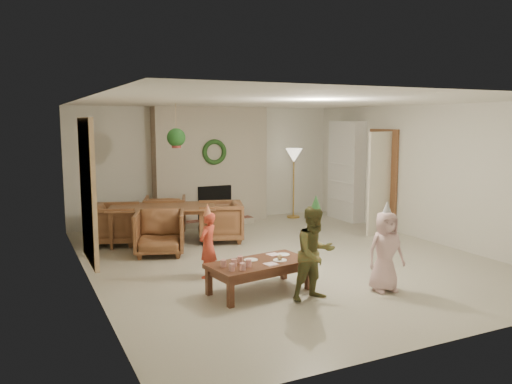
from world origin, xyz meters
TOP-DOWN VIEW (x-y plane):
  - floor at (0.00, 0.00)m, footprint 7.00×7.00m
  - ceiling at (0.00, 0.00)m, footprint 7.00×7.00m
  - wall_back at (0.00, 3.50)m, footprint 7.00×0.00m
  - wall_front at (0.00, -3.50)m, footprint 7.00×0.00m
  - wall_left at (-3.00, 0.00)m, footprint 0.00×7.00m
  - wall_right at (3.00, 0.00)m, footprint 0.00×7.00m
  - fireplace_mass at (0.00, 3.30)m, footprint 2.50×0.40m
  - fireplace_hearth at (0.00, 2.95)m, footprint 1.60×0.30m
  - fireplace_firebox at (0.00, 3.12)m, footprint 0.75×0.12m
  - fireplace_wreath at (0.00, 3.07)m, footprint 0.54×0.10m
  - floor_lamp_base at (1.89, 3.00)m, footprint 0.30×0.30m
  - floor_lamp_post at (1.89, 3.00)m, footprint 0.03×0.03m
  - floor_lamp_shade at (1.89, 3.00)m, footprint 0.38×0.38m
  - bookshelf_carcass at (2.84, 2.30)m, footprint 0.30×1.00m
  - bookshelf_shelf_a at (2.82, 2.30)m, footprint 0.30×0.92m
  - bookshelf_shelf_b at (2.82, 2.30)m, footprint 0.30×0.92m
  - bookshelf_shelf_c at (2.82, 2.30)m, footprint 0.30×0.92m
  - bookshelf_shelf_d at (2.82, 2.30)m, footprint 0.30×0.92m
  - books_row_lower at (2.80, 2.15)m, footprint 0.20×0.40m
  - books_row_mid at (2.80, 2.35)m, footprint 0.20×0.44m
  - books_row_upper at (2.80, 2.20)m, footprint 0.20×0.36m
  - door_frame at (2.96, 1.20)m, footprint 0.05×0.86m
  - door_leaf at (2.58, 0.82)m, footprint 0.77×0.32m
  - curtain_panel at (-2.96, 0.20)m, footprint 0.06×1.20m
  - dining_table at (-1.47, 1.88)m, footprint 2.14×1.61m
  - dining_chair_near at (-1.74, 1.08)m, footprint 1.01×1.02m
  - dining_chair_far at (-1.21, 2.67)m, footprint 1.01×1.02m
  - dining_chair_left at (-2.27, 2.14)m, footprint 1.02×1.01m
  - dining_chair_right at (-0.49, 1.54)m, footprint 1.02×1.01m
  - hanging_plant_cord at (-1.30, 1.50)m, footprint 0.01×0.01m
  - hanging_plant_pot at (-1.30, 1.50)m, footprint 0.16×0.16m
  - hanging_plant_foliage at (-1.30, 1.50)m, footprint 0.32×0.32m
  - coffee_table_top at (-1.07, -1.32)m, footprint 1.40×0.84m
  - coffee_table_apron at (-1.07, -1.32)m, footprint 1.28×0.73m
  - coffee_leg_fl at (-1.62, -1.67)m, footprint 0.08×0.08m
  - coffee_leg_fr at (-0.44, -1.50)m, footprint 0.08×0.08m
  - coffee_leg_bl at (-1.70, -1.14)m, footprint 0.08×0.08m
  - coffee_leg_br at (-0.52, -0.96)m, footprint 0.08×0.08m
  - cup_a at (-1.55, -1.54)m, footprint 0.08×0.08m
  - cup_b at (-1.58, -1.34)m, footprint 0.08×0.08m
  - cup_c at (-1.42, -1.57)m, footprint 0.08×0.08m
  - cup_d at (-1.45, -1.37)m, footprint 0.08×0.08m
  - cup_e at (-1.29, -1.47)m, footprint 0.08×0.08m
  - cup_f at (-1.32, -1.27)m, footprint 0.08×0.08m
  - plate_a at (-1.14, -1.20)m, footprint 0.21×0.21m
  - plate_b at (-0.81, -1.38)m, footprint 0.21×0.21m
  - plate_c at (-0.63, -1.15)m, footprint 0.21×0.21m
  - food_scoop at (-0.81, -1.38)m, footprint 0.08×0.08m
  - napkin_left at (-0.99, -1.49)m, footprint 0.17×0.17m
  - napkin_right at (-0.75, -1.08)m, footprint 0.17×0.17m
  - child_red at (-1.45, -0.44)m, footprint 0.41×0.39m
  - party_hat_red at (-1.45, -0.44)m, footprint 0.16×0.16m
  - child_plaid at (-0.57, -1.86)m, footprint 0.60×0.49m
  - party_hat_plaid at (-0.57, -1.86)m, footprint 0.17×0.17m
  - child_pink at (0.43, -1.98)m, footprint 0.55×0.40m
  - party_hat_pink at (0.43, -1.98)m, footprint 0.17×0.17m

SIDE VIEW (x-z plane):
  - floor at x=0.00m, z-range 0.00..0.00m
  - floor_lamp_base at x=1.89m, z-range 0.00..0.03m
  - fireplace_hearth at x=0.00m, z-range 0.00..0.12m
  - coffee_leg_fl at x=-1.62m, z-range 0.00..0.34m
  - coffee_leg_fr at x=-0.44m, z-range 0.00..0.34m
  - coffee_leg_bl at x=-1.70m, z-range 0.00..0.34m
  - coffee_leg_br at x=-0.52m, z-range 0.00..0.34m
  - coffee_table_apron at x=-1.07m, z-range 0.26..0.34m
  - dining_table at x=-1.47m, z-range 0.00..0.67m
  - dining_chair_near at x=-1.74m, z-range 0.00..0.74m
  - dining_chair_far at x=-1.21m, z-range 0.00..0.74m
  - dining_chair_left at x=-2.27m, z-range 0.00..0.74m
  - dining_chair_right at x=-0.49m, z-range 0.00..0.74m
  - coffee_table_top at x=-1.07m, z-range 0.34..0.41m
  - napkin_left at x=-0.99m, z-range 0.41..0.41m
  - napkin_right at x=-0.75m, z-range 0.41..0.41m
  - plate_a at x=-1.14m, z-range 0.41..0.41m
  - plate_b at x=-0.81m, z-range 0.41..0.41m
  - plate_c at x=-0.63m, z-range 0.41..0.41m
  - food_scoop at x=-0.81m, z-range 0.41..0.48m
  - fireplace_firebox at x=0.00m, z-range 0.07..0.82m
  - bookshelf_shelf_a at x=2.82m, z-range 0.43..0.47m
  - cup_a at x=-1.55m, z-range 0.41..0.50m
  - cup_b at x=-1.58m, z-range 0.41..0.50m
  - cup_c at x=-1.42m, z-range 0.41..0.50m
  - cup_d at x=-1.45m, z-range 0.41..0.50m
  - cup_e at x=-1.29m, z-range 0.41..0.50m
  - cup_f at x=-1.32m, z-range 0.41..0.50m
  - child_red at x=-1.45m, z-range 0.00..0.94m
  - child_pink at x=0.43m, z-range 0.00..1.06m
  - child_plaid at x=-0.57m, z-range 0.00..1.17m
  - books_row_lower at x=2.80m, z-range 0.47..0.71m
  - floor_lamp_post at x=1.89m, z-range 0.03..1.45m
  - bookshelf_shelf_b at x=2.82m, z-range 0.83..0.86m
  - party_hat_red at x=-1.45m, z-range 0.89..1.06m
  - books_row_mid at x=2.80m, z-range 0.87..1.11m
  - door_leaf at x=2.58m, z-range 0.00..2.00m
  - door_frame at x=2.96m, z-range 0.00..2.04m
  - party_hat_pink at x=0.43m, z-range 1.00..1.19m
  - bookshelf_carcass at x=2.84m, z-range 0.00..2.20m
  - party_hat_plaid at x=-0.57m, z-range 1.12..1.31m
  - wall_back at x=0.00m, z-range -2.25..4.75m
  - wall_front at x=0.00m, z-range -2.25..4.75m
  - wall_left at x=-3.00m, z-range -2.25..4.75m
  - wall_right at x=3.00m, z-range -2.25..4.75m
  - fireplace_mass at x=0.00m, z-range 0.00..2.50m
  - bookshelf_shelf_c at x=2.82m, z-range 1.24..1.26m
  - curtain_panel at x=-2.96m, z-range 0.25..2.25m
  - books_row_upper at x=2.80m, z-range 1.27..1.49m
  - floor_lamp_shade at x=1.89m, z-range 1.27..1.59m
  - fireplace_wreath at x=0.00m, z-range 1.28..1.82m
  - bookshelf_shelf_d at x=2.82m, z-range 1.64..1.66m
  - hanging_plant_pot at x=-1.30m, z-range 1.74..1.86m
  - hanging_plant_foliage at x=-1.30m, z-range 1.76..2.08m
  - hanging_plant_cord at x=-1.30m, z-range 1.80..2.50m
  - ceiling at x=0.00m, z-range 2.50..2.50m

